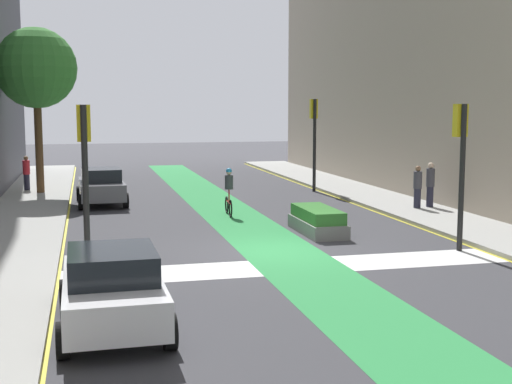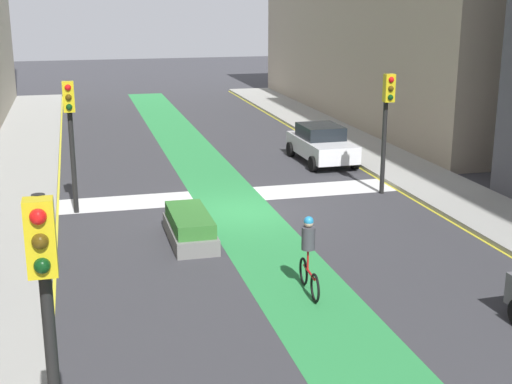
% 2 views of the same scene
% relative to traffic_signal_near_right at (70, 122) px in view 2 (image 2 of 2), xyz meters
% --- Properties ---
extents(ground_plane, '(120.00, 120.00, 0.00)m').
position_rel_traffic_signal_near_right_xyz_m(ground_plane, '(-5.36, 1.12, -3.00)').
color(ground_plane, '#38383D').
extents(bike_lane_paint, '(2.40, 60.00, 0.01)m').
position_rel_traffic_signal_near_right_xyz_m(bike_lane_paint, '(-5.14, 1.12, -3.00)').
color(bike_lane_paint, '#2D8C47').
rests_on(bike_lane_paint, ground_plane).
extents(crosswalk_band, '(12.00, 1.80, 0.01)m').
position_rel_traffic_signal_near_right_xyz_m(crosswalk_band, '(-5.36, -0.88, -3.00)').
color(crosswalk_band, silver).
rests_on(crosswalk_band, ground_plane).
extents(sidewalk_left, '(3.00, 60.00, 0.15)m').
position_rel_traffic_signal_near_right_xyz_m(sidewalk_left, '(-12.86, 1.12, -2.92)').
color(sidewalk_left, '#9E9E99').
rests_on(sidewalk_left, ground_plane).
extents(curb_stripe_left, '(0.16, 60.00, 0.01)m').
position_rel_traffic_signal_near_right_xyz_m(curb_stripe_left, '(-11.36, 1.12, -2.99)').
color(curb_stripe_left, yellow).
rests_on(curb_stripe_left, ground_plane).
extents(sidewalk_right, '(3.00, 60.00, 0.15)m').
position_rel_traffic_signal_near_right_xyz_m(sidewalk_right, '(2.14, 1.12, -2.92)').
color(sidewalk_right, '#9E9E99').
rests_on(sidewalk_right, ground_plane).
extents(curb_stripe_right, '(0.16, 60.00, 0.01)m').
position_rel_traffic_signal_near_right_xyz_m(curb_stripe_right, '(0.64, 1.12, -2.99)').
color(curb_stripe_right, yellow).
rests_on(curb_stripe_right, ground_plane).
extents(traffic_signal_near_right, '(0.35, 0.52, 4.28)m').
position_rel_traffic_signal_near_right_xyz_m(traffic_signal_near_right, '(0.00, 0.00, 0.00)').
color(traffic_signal_near_right, black).
rests_on(traffic_signal_near_right, ground_plane).
extents(traffic_signal_near_left, '(0.35, 0.52, 4.25)m').
position_rel_traffic_signal_near_right_xyz_m(traffic_signal_near_left, '(-10.60, 0.30, -0.02)').
color(traffic_signal_near_left, black).
rests_on(traffic_signal_near_left, ground_plane).
extents(traffic_signal_far_right, '(0.35, 0.52, 4.54)m').
position_rel_traffic_signal_near_right_xyz_m(traffic_signal_far_right, '(0.33, 14.41, 0.17)').
color(traffic_signal_far_right, black).
rests_on(traffic_signal_far_right, ground_plane).
extents(car_white_left_near, '(2.07, 4.22, 1.57)m').
position_rel_traffic_signal_near_right_xyz_m(car_white_left_near, '(-10.15, -5.02, -2.20)').
color(car_white_left_near, silver).
rests_on(car_white_left_near, ground_plane).
extents(cyclist_in_lane, '(0.32, 1.73, 1.86)m').
position_rel_traffic_signal_near_right_xyz_m(cyclist_in_lane, '(-5.28, 7.86, -2.03)').
color(cyclist_in_lane, black).
rests_on(cyclist_in_lane, ground_plane).
extents(median_planter, '(1.18, 3.01, 0.85)m').
position_rel_traffic_signal_near_right_xyz_m(median_planter, '(-3.14, 3.55, -2.60)').
color(median_planter, slate).
rests_on(median_planter, ground_plane).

